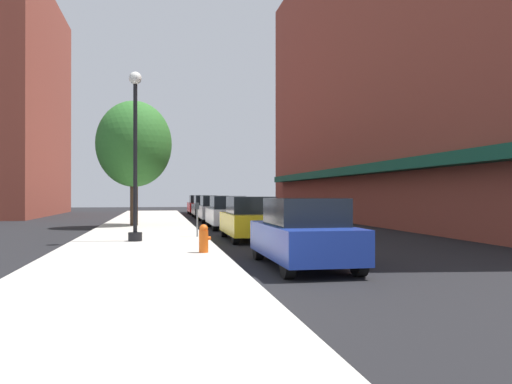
{
  "coord_description": "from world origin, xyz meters",
  "views": [
    {
      "loc": [
        0.6,
        -7.96,
        1.76
      ],
      "look_at": [
        4.82,
        14.44,
        1.85
      ],
      "focal_mm": 36.24,
      "sensor_mm": 36.0,
      "label": 1
    }
  ],
  "objects": [
    {
      "name": "car_silver",
      "position": [
        4.0,
        24.3,
        0.81
      ],
      "size": [
        1.8,
        4.3,
        1.66
      ],
      "rotation": [
        0.0,
        0.0,
        -0.03
      ],
      "color": "black",
      "rests_on": "ground"
    },
    {
      "name": "building_far_background",
      "position": [
        -11.01,
        37.0,
        9.05
      ],
      "size": [
        6.8,
        18.0,
        18.14
      ],
      "color": "brown",
      "rests_on": "ground"
    },
    {
      "name": "car_blue",
      "position": [
        4.0,
        3.96,
        0.81
      ],
      "size": [
        1.8,
        4.3,
        1.66
      ],
      "rotation": [
        0.0,
        0.0,
        0.03
      ],
      "color": "black",
      "rests_on": "ground"
    },
    {
      "name": "lamppost",
      "position": [
        -0.21,
        10.47,
        3.2
      ],
      "size": [
        0.48,
        0.48,
        5.9
      ],
      "color": "black",
      "rests_on": "sidewalk_slab"
    },
    {
      "name": "car_black",
      "position": [
        4.0,
        30.39,
        0.81
      ],
      "size": [
        1.8,
        4.3,
        1.66
      ],
      "rotation": [
        0.0,
        0.0,
        0.03
      ],
      "color": "black",
      "rests_on": "ground"
    },
    {
      "name": "building_right_brick",
      "position": [
        14.99,
        22.0,
        9.9
      ],
      "size": [
        6.8,
        40.0,
        19.84
      ],
      "color": "brown",
      "rests_on": "ground"
    },
    {
      "name": "fire_hydrant",
      "position": [
        1.84,
        6.49,
        0.52
      ],
      "size": [
        0.33,
        0.26,
        0.79
      ],
      "color": "#E05614",
      "rests_on": "sidewalk_slab"
    },
    {
      "name": "parking_meter_near",
      "position": [
        2.05,
        11.89,
        0.95
      ],
      "size": [
        0.14,
        0.09,
        1.31
      ],
      "color": "slate",
      "rests_on": "sidewalk_slab"
    },
    {
      "name": "car_yellow",
      "position": [
        4.0,
        11.36,
        0.81
      ],
      "size": [
        1.8,
        4.3,
        1.66
      ],
      "rotation": [
        0.0,
        0.0,
        -0.03
      ],
      "color": "black",
      "rests_on": "ground"
    },
    {
      "name": "ground_plane",
      "position": [
        4.0,
        18.0,
        0.0
      ],
      "size": [
        90.0,
        90.0,
        0.0
      ],
      "primitive_type": "plane",
      "color": "black"
    },
    {
      "name": "sidewalk_slab",
      "position": [
        0.0,
        19.0,
        0.06
      ],
      "size": [
        4.8,
        50.0,
        0.12
      ],
      "primitive_type": "cube",
      "color": "#B7B2A8",
      "rests_on": "ground"
    },
    {
      "name": "car_red",
      "position": [
        4.0,
        36.7,
        0.81
      ],
      "size": [
        1.8,
        4.3,
        1.66
      ],
      "rotation": [
        0.0,
        0.0,
        0.02
      ],
      "color": "black",
      "rests_on": "ground"
    },
    {
      "name": "car_white",
      "position": [
        4.0,
        17.99,
        0.81
      ],
      "size": [
        1.8,
        4.3,
        1.66
      ],
      "rotation": [
        0.0,
        0.0,
        0.02
      ],
      "color": "black",
      "rests_on": "ground"
    },
    {
      "name": "tree_near",
      "position": [
        -0.67,
        19.65,
        4.35
      ],
      "size": [
        3.9,
        3.9,
        6.49
      ],
      "color": "#422D1E",
      "rests_on": "sidewalk_slab"
    }
  ]
}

